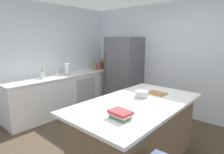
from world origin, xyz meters
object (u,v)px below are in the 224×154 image
at_px(vinegar_bottle, 100,65).
at_px(mixing_bowl, 142,94).
at_px(soda_bottle, 106,64).
at_px(hot_sauce_bottle, 97,67).
at_px(sink_faucet, 57,69).
at_px(cutting_board, 157,93).
at_px(paper_towel_roll, 67,69).
at_px(olive_oil_bottle, 94,65).
at_px(flower_vase, 42,75).
at_px(whiskey_bottle, 103,65).
at_px(cookbook_stack, 120,114).
at_px(refrigerator, 124,72).
at_px(kitchen_island, 136,132).

relative_size(vinegar_bottle, mixing_bowl, 1.53).
relative_size(soda_bottle, hot_sauce_bottle, 1.54).
bearing_deg(sink_faucet, soda_bottle, 85.04).
height_order(vinegar_bottle, cutting_board, vinegar_bottle).
relative_size(paper_towel_roll, olive_oil_bottle, 0.91).
bearing_deg(flower_vase, cutting_board, 14.88).
relative_size(sink_faucet, whiskey_bottle, 1.08).
distance_m(sink_faucet, soda_bottle, 1.58).
height_order(sink_faucet, cookbook_stack, sink_faucet).
distance_m(soda_bottle, mixing_bowl, 2.82).
bearing_deg(paper_towel_roll, refrigerator, 53.65).
bearing_deg(vinegar_bottle, paper_towel_roll, -90.44).
distance_m(flower_vase, olive_oil_bottle, 1.60).
bearing_deg(refrigerator, whiskey_bottle, 176.03).
bearing_deg(hot_sauce_bottle, soda_bottle, 68.85).
xyz_separation_m(whiskey_bottle, mixing_bowl, (2.35, -1.57, -0.07)).
xyz_separation_m(refrigerator, soda_bottle, (-0.77, 0.15, 0.13)).
bearing_deg(cutting_board, hot_sauce_bottle, 156.87).
xyz_separation_m(refrigerator, cutting_board, (1.59, -1.19, 0.01)).
bearing_deg(olive_oil_bottle, whiskey_bottle, 77.14).
height_order(kitchen_island, refrigerator, refrigerator).
relative_size(refrigerator, cutting_board, 5.97).
bearing_deg(whiskey_bottle, mixing_bowl, -33.70).
distance_m(kitchen_island, soda_bottle, 3.06).
relative_size(flower_vase, cutting_board, 0.87).
xyz_separation_m(paper_towel_roll, soda_bottle, (0.08, 1.31, -0.00)).
xyz_separation_m(refrigerator, paper_towel_roll, (-0.86, -1.17, 0.14)).
relative_size(kitchen_island, whiskey_bottle, 7.21).
bearing_deg(paper_towel_roll, olive_oil_bottle, 93.26).
height_order(sink_faucet, cutting_board, sink_faucet).
distance_m(mixing_bowl, cutting_board, 0.33).
height_order(flower_vase, olive_oil_bottle, olive_oil_bottle).
xyz_separation_m(olive_oil_bottle, cutting_board, (2.50, -0.95, -0.13)).
height_order(paper_towel_roll, whiskey_bottle, paper_towel_roll).
xyz_separation_m(sink_faucet, cookbook_stack, (2.65, -0.88, -0.12)).
bearing_deg(hot_sauce_bottle, cutting_board, -23.13).
bearing_deg(cutting_board, cookbook_stack, -81.93).
height_order(sink_faucet, mixing_bowl, sink_faucet).
relative_size(kitchen_island, cookbook_stack, 7.65).
height_order(kitchen_island, mixing_bowl, mixing_bowl).
height_order(olive_oil_bottle, cutting_board, olive_oil_bottle).
xyz_separation_m(refrigerator, whiskey_bottle, (-0.84, 0.06, 0.11)).
relative_size(hot_sauce_bottle, cutting_board, 0.70).
bearing_deg(paper_towel_roll, vinegar_bottle, 89.56).
relative_size(flower_vase, whiskey_bottle, 0.95).
relative_size(sink_faucet, mixing_bowl, 1.50).
height_order(cookbook_stack, cutting_board, cookbook_stack).
bearing_deg(kitchen_island, paper_towel_roll, 167.04).
height_order(refrigerator, whiskey_bottle, refrigerator).
height_order(flower_vase, cutting_board, flower_vase).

